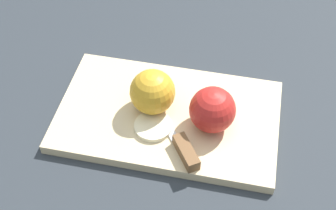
# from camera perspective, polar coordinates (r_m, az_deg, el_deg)

# --- Properties ---
(ground_plane) EXTENTS (4.00, 4.00, 0.00)m
(ground_plane) POSITION_cam_1_polar(r_m,az_deg,el_deg) (0.81, -0.00, -1.78)
(ground_plane) COLOR #282D33
(cutting_board) EXTENTS (0.39, 0.26, 0.02)m
(cutting_board) POSITION_cam_1_polar(r_m,az_deg,el_deg) (0.81, -0.00, -1.37)
(cutting_board) COLOR #D1B789
(cutting_board) RESTS_ON ground_plane
(apple_half_left) EXTENTS (0.08, 0.08, 0.08)m
(apple_half_left) POSITION_cam_1_polar(r_m,az_deg,el_deg) (0.76, 5.46, -0.59)
(apple_half_left) COLOR red
(apple_half_left) RESTS_ON cutting_board
(apple_half_right) EXTENTS (0.08, 0.08, 0.08)m
(apple_half_right) POSITION_cam_1_polar(r_m,az_deg,el_deg) (0.78, -1.92, 1.62)
(apple_half_right) COLOR gold
(apple_half_right) RESTS_ON cutting_board
(knife) EXTENTS (0.08, 0.13, 0.02)m
(knife) POSITION_cam_1_polar(r_m,az_deg,el_deg) (0.74, 2.01, -5.38)
(knife) COLOR silver
(knife) RESTS_ON cutting_board
(apple_slice) EXTENTS (0.06, 0.06, 0.01)m
(apple_slice) POSITION_cam_1_polar(r_m,az_deg,el_deg) (0.78, -1.81, -2.59)
(apple_slice) COLOR beige
(apple_slice) RESTS_ON cutting_board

